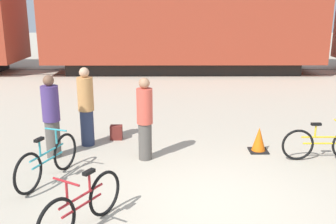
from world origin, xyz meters
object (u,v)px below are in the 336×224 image
object	(u,v)px
freight_train	(183,5)
traffic_cone	(259,140)
bicycle_teal	(48,161)
backpack	(116,132)
bicycle_maroon	(82,206)
person_in_red	(145,119)
person_in_tan	(86,107)
person_in_purple	(51,117)
bicycle_yellow	(323,144)

from	to	relation	value
freight_train	traffic_cone	bearing A→B (deg)	-83.28
freight_train	bicycle_teal	size ratio (longest dim) A/B	23.60
backpack	traffic_cone	world-z (taller)	traffic_cone
bicycle_maroon	person_in_red	size ratio (longest dim) A/B	0.86
bicycle_maroon	person_in_tan	xyz separation A→B (m)	(-0.61, 3.52, 0.52)
person_in_red	person_in_purple	bearing A→B (deg)	8.74
bicycle_maroon	person_in_purple	bearing A→B (deg)	112.88
bicycle_maroon	bicycle_teal	world-z (taller)	bicycle_teal
person_in_purple	person_in_red	bearing A→B (deg)	-108.73
bicycle_yellow	bicycle_teal	distance (m)	5.43
bicycle_maroon	person_in_tan	size ratio (longest dim) A/B	0.83
freight_train	person_in_purple	xyz separation A→B (m)	(-3.14, -10.76, -2.20)
person_in_purple	backpack	world-z (taller)	person_in_purple
bicycle_yellow	traffic_cone	size ratio (longest dim) A/B	3.07
backpack	traffic_cone	distance (m)	3.30
bicycle_yellow	traffic_cone	xyz separation A→B (m)	(-1.19, 0.49, -0.10)
bicycle_yellow	person_in_red	world-z (taller)	person_in_red
bicycle_yellow	traffic_cone	world-z (taller)	bicycle_yellow
freight_train	bicycle_yellow	size ratio (longest dim) A/B	23.92
backpack	person_in_tan	bearing A→B (deg)	-147.80
bicycle_teal	backpack	size ratio (longest dim) A/B	5.04
bicycle_yellow	traffic_cone	bearing A→B (deg)	157.54
bicycle_maroon	person_in_red	distance (m)	2.81
person_in_purple	person_in_tan	distance (m)	0.92
traffic_cone	backpack	bearing A→B (deg)	165.63
freight_train	traffic_cone	world-z (taller)	freight_train
freight_train	person_in_purple	bearing A→B (deg)	-106.28
person_in_tan	backpack	xyz separation A→B (m)	(0.60, 0.38, -0.73)
bicycle_maroon	traffic_cone	world-z (taller)	bicycle_maroon
bicycle_yellow	person_in_tan	size ratio (longest dim) A/B	0.95
bicycle_teal	backpack	world-z (taller)	bicycle_teal
person_in_red	person_in_tan	world-z (taller)	person_in_tan
person_in_red	backpack	distance (m)	1.61
freight_train	person_in_tan	bearing A→B (deg)	-104.34
person_in_purple	backpack	distance (m)	1.76
freight_train	person_in_red	xyz separation A→B (m)	(-1.21, -10.90, -2.21)
person_in_purple	person_in_tan	size ratio (longest dim) A/B	0.98
freight_train	bicycle_yellow	distance (m)	11.57
bicycle_yellow	bicycle_teal	xyz separation A→B (m)	(-5.34, -0.95, 0.03)
person_in_red	person_in_purple	size ratio (longest dim) A/B	0.98
bicycle_yellow	person_in_red	distance (m)	3.68
bicycle_yellow	backpack	distance (m)	4.59
bicycle_teal	traffic_cone	world-z (taller)	bicycle_teal
bicycle_maroon	bicycle_teal	xyz separation A→B (m)	(-0.95, 1.63, 0.01)
person_in_red	person_in_tan	bearing A→B (deg)	-19.41
bicycle_teal	person_in_tan	distance (m)	1.98
traffic_cone	bicycle_yellow	bearing A→B (deg)	-22.46
person_in_red	person_in_purple	world-z (taller)	person_in_purple
person_in_tan	traffic_cone	bearing A→B (deg)	-50.43
bicycle_yellow	person_in_red	size ratio (longest dim) A/B	0.99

